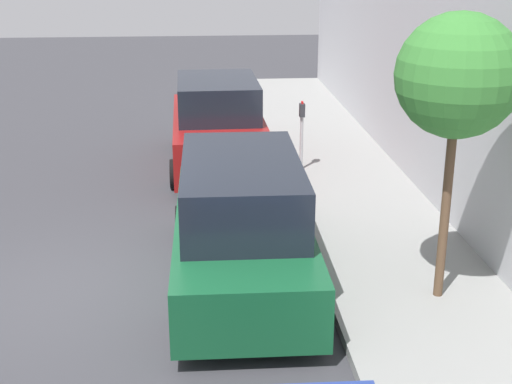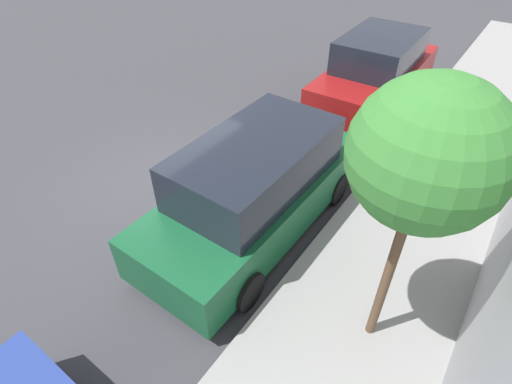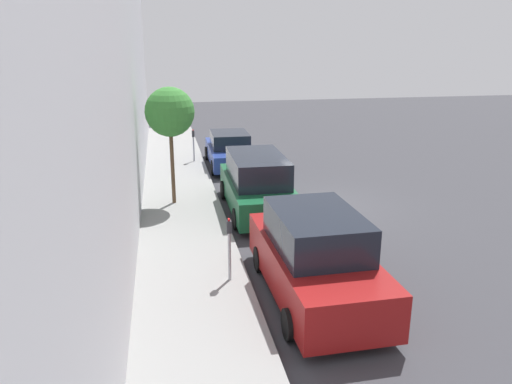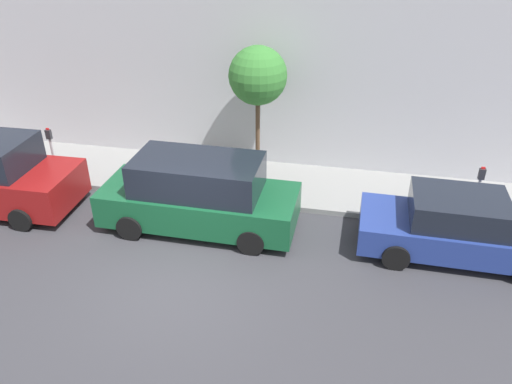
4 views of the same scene
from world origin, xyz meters
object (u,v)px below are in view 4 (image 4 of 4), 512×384
object	(u,v)px
parked_minivan_second	(199,195)
street_tree	(258,76)
parking_meter_near	(479,187)
parking_meter_far	(51,147)
parked_sedan_nearest	(458,228)

from	to	relation	value
parked_minivan_second	street_tree	size ratio (longest dim) A/B	1.27
parking_meter_near	street_tree	xyz separation A→B (m)	(1.08, 5.90, 2.17)
parked_minivan_second	parking_meter_far	xyz separation A→B (m)	(1.60, 5.00, 0.14)
parked_sedan_nearest	parking_meter_near	bearing A→B (deg)	-22.85
parking_meter_far	street_tree	bearing A→B (deg)	-79.73
parking_meter_near	parking_meter_far	xyz separation A→B (m)	(0.00, 11.85, 0.03)
parking_meter_near	parking_meter_far	world-z (taller)	parking_meter_far
parked_sedan_nearest	parking_meter_far	bearing A→B (deg)	82.16
parked_sedan_nearest	parked_minivan_second	world-z (taller)	parked_minivan_second
parked_sedan_nearest	street_tree	world-z (taller)	street_tree
parking_meter_far	street_tree	world-z (taller)	street_tree
parking_meter_far	street_tree	size ratio (longest dim) A/B	0.39
parking_meter_near	street_tree	world-z (taller)	street_tree
parked_sedan_nearest	parking_meter_near	world-z (taller)	parking_meter_near
parked_sedan_nearest	parking_meter_near	distance (m)	1.70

